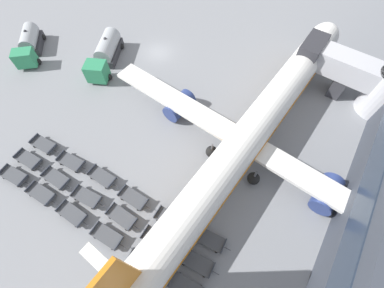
{
  "coord_description": "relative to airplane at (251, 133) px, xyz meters",
  "views": [
    {
      "loc": [
        21.85,
        -24.13,
        26.38
      ],
      "look_at": [
        13.65,
        -11.52,
        1.32
      ],
      "focal_mm": 24.0,
      "sensor_mm": 36.0,
      "label": 1
    }
  ],
  "objects": [
    {
      "name": "ground_plane",
      "position": [
        -18.87,
        7.66,
        -3.02
      ],
      "size": [
        500.0,
        500.0,
        0.0
      ],
      "primitive_type": "plane",
      "color": "gray"
    },
    {
      "name": "jet_bridge",
      "position": [
        7.69,
        14.23,
        0.47
      ],
      "size": [
        13.68,
        4.93,
        5.98
      ],
      "color": "silver",
      "rests_on": "ground_plane"
    },
    {
      "name": "airplane",
      "position": [
        0.0,
        0.0,
        0.0
      ],
      "size": [
        37.21,
        43.76,
        12.61
      ],
      "color": "white",
      "rests_on": "ground_plane"
    },
    {
      "name": "fuel_tanker_primary",
      "position": [
        -23.98,
        2.11,
        -1.66
      ],
      "size": [
        6.49,
        9.41,
        3.16
      ],
      "color": "#2D8C5B",
      "rests_on": "ground_plane"
    },
    {
      "name": "fuel_tanker_secondary",
      "position": [
        -35.1,
        -2.53,
        -1.8
      ],
      "size": [
        7.38,
        7.63,
        2.89
      ],
      "color": "#2D8C5B",
      "rests_on": "ground_plane"
    },
    {
      "name": "baggage_dolly_row_near_col_a",
      "position": [
        -19.64,
        -17.5,
        -2.54
      ],
      "size": [
        3.84,
        1.82,
        0.92
      ],
      "color": "#424449",
      "rests_on": "ground_plane"
    },
    {
      "name": "baggage_dolly_row_near_col_b",
      "position": [
        -15.48,
        -17.27,
        -2.54
      ],
      "size": [
        3.82,
        1.71,
        0.92
      ],
      "color": "#424449",
      "rests_on": "ground_plane"
    },
    {
      "name": "baggage_dolly_row_near_col_c",
      "position": [
        -11.16,
        -16.99,
        -2.54
      ],
      "size": [
        3.8,
        1.63,
        0.92
      ],
      "color": "#424449",
      "rests_on": "ground_plane"
    },
    {
      "name": "baggage_dolly_row_near_col_d",
      "position": [
        -6.72,
        -16.66,
        -2.54
      ],
      "size": [
        3.83,
        1.74,
        0.92
      ],
      "color": "#424449",
      "rests_on": "ground_plane"
    },
    {
      "name": "baggage_dolly_row_near_col_e",
      "position": [
        -2.19,
        -16.59,
        -2.54
      ],
      "size": [
        3.84,
        1.83,
        0.92
      ],
      "color": "#424449",
      "rests_on": "ground_plane"
    },
    {
      "name": "baggage_dolly_row_near_col_f",
      "position": [
        2.17,
        -16.09,
        -2.54
      ],
      "size": [
        3.84,
        1.78,
        0.92
      ],
      "color": "#424449",
      "rests_on": "ground_plane"
    },
    {
      "name": "baggage_dolly_row_mid_a_col_a",
      "position": [
        -19.95,
        -15.32,
        -2.54
      ],
      "size": [
        3.83,
        1.74,
        0.92
      ],
      "color": "#424449",
      "rests_on": "ground_plane"
    },
    {
      "name": "baggage_dolly_row_mid_a_col_b",
      "position": [
        -15.53,
        -15.19,
        -2.54
      ],
      "size": [
        3.81,
        1.67,
        0.92
      ],
      "color": "#424449",
      "rests_on": "ground_plane"
    },
    {
      "name": "baggage_dolly_row_mid_a_col_c",
      "position": [
        -11.18,
        -14.89,
        -2.54
      ],
      "size": [
        3.85,
        1.84,
        0.92
      ],
      "color": "#424449",
      "rests_on": "ground_plane"
    },
    {
      "name": "baggage_dolly_row_mid_a_col_d",
      "position": [
        -6.75,
        -14.48,
        -2.54
      ],
      "size": [
        3.79,
        1.61,
        0.92
      ],
      "color": "#424449",
      "rests_on": "ground_plane"
    },
    {
      "name": "baggage_dolly_row_mid_a_col_e",
      "position": [
        -2.39,
        -14.27,
        -2.54
      ],
      "size": [
        3.82,
        1.72,
        0.92
      ],
      "color": "#424449",
      "rests_on": "ground_plane"
    },
    {
      "name": "baggage_dolly_row_mid_a_col_f",
      "position": [
        1.86,
        -13.88,
        -2.54
      ],
      "size": [
        3.84,
        1.81,
        0.92
      ],
      "color": "#424449",
      "rests_on": "ground_plane"
    },
    {
      "name": "baggage_dolly_row_mid_b_col_a",
      "position": [
        -20.07,
        -13.02,
        -2.54
      ],
      "size": [
        3.83,
        1.76,
        0.92
      ],
      "color": "#424449",
      "rests_on": "ground_plane"
    },
    {
      "name": "baggage_dolly_row_mid_b_col_b",
      "position": [
        -15.67,
        -12.87,
        -2.54
      ],
      "size": [
        3.84,
        1.82,
        0.92
      ],
      "color": "#424449",
      "rests_on": "ground_plane"
    },
    {
      "name": "baggage_dolly_row_mid_b_col_c",
      "position": [
        -11.43,
        -12.34,
        -2.54
      ],
      "size": [
        3.79,
        1.62,
        0.92
      ],
      "color": "#424449",
      "rests_on": "ground_plane"
    },
    {
      "name": "baggage_dolly_row_mid_b_col_d",
      "position": [
        -7.04,
        -12.32,
        -2.54
      ],
      "size": [
        3.8,
        1.64,
        0.92
      ],
      "color": "#424449",
      "rests_on": "ground_plane"
    },
    {
      "name": "baggage_dolly_row_mid_b_col_e",
      "position": [
        -2.51,
        -12.04,
        -2.54
      ],
      "size": [
        3.82,
        1.72,
        0.92
      ],
      "color": "#424449",
      "rests_on": "ground_plane"
    },
    {
      "name": "baggage_dolly_row_mid_b_col_f",
      "position": [
        1.74,
        -11.53,
        -2.54
      ],
      "size": [
        3.85,
        1.84,
        0.92
      ],
      "color": "#424449",
      "rests_on": "ground_plane"
    },
    {
      "name": "stand_guidance_stripe",
      "position": [
        -0.35,
        -9.34,
        -3.01
      ],
      "size": [
        1.95,
        23.89,
        0.01
      ],
      "color": "yellow",
      "rests_on": "ground_plane"
    }
  ]
}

